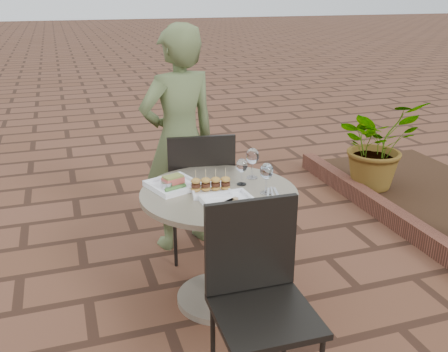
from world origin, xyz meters
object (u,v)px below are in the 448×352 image
object	(u,v)px
cafe_table	(219,230)
plate_sliders	(211,187)
diner	(179,141)
plate_salmon	(173,184)
chair_near	(258,285)
chair_far	(200,186)
plate_tuna	(230,203)

from	to	relation	value
cafe_table	plate_sliders	xyz separation A→B (m)	(-0.05, 0.00, 0.28)
diner	plate_salmon	bearing A→B (deg)	58.54
chair_near	plate_salmon	distance (m)	0.89
plate_salmon	plate_sliders	xyz separation A→B (m)	(0.18, -0.14, 0.01)
chair_near	diner	bearing A→B (deg)	91.33
plate_salmon	chair_far	bearing A→B (deg)	56.49
chair_far	chair_near	distance (m)	1.26
cafe_table	diner	size ratio (longest dim) A/B	0.56
cafe_table	chair_near	distance (m)	0.71
chair_near	plate_salmon	bearing A→B (deg)	104.42
plate_salmon	chair_near	bearing A→B (deg)	-77.07
cafe_table	diner	bearing A→B (deg)	92.44
cafe_table	plate_salmon	bearing A→B (deg)	148.83
cafe_table	plate_sliders	world-z (taller)	plate_sliders
chair_far	diner	size ratio (longest dim) A/B	0.58
plate_sliders	plate_tuna	bearing A→B (deg)	-78.56
chair_far	plate_tuna	xyz separation A→B (m)	(-0.05, -0.76, 0.20)
plate_tuna	cafe_table	bearing A→B (deg)	88.40
plate_sliders	plate_tuna	xyz separation A→B (m)	(0.04, -0.21, -0.02)
cafe_table	plate_sliders	size ratio (longest dim) A/B	3.61
cafe_table	plate_tuna	distance (m)	0.33
diner	plate_tuna	size ratio (longest dim) A/B	5.65
cafe_table	plate_tuna	xyz separation A→B (m)	(-0.01, -0.21, 0.26)
chair_far	chair_near	size ratio (longest dim) A/B	1.00
chair_far	chair_near	xyz separation A→B (m)	(-0.08, -1.26, 0.00)
chair_far	diner	distance (m)	0.37
chair_near	plate_tuna	bearing A→B (deg)	87.69
cafe_table	chair_far	distance (m)	0.56
cafe_table	plate_salmon	size ratio (longest dim) A/B	2.70
chair_near	plate_salmon	world-z (taller)	chair_near
diner	plate_tuna	world-z (taller)	diner
chair_near	plate_tuna	distance (m)	0.54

